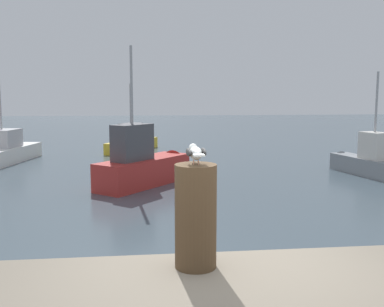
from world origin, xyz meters
The scene contains 5 objects.
mooring_post centered at (-0.23, -0.30, 1.88)m, with size 0.32×0.32×0.81m, color #4C3823.
seagull centered at (-0.23, -0.29, 2.37)m, with size 0.15×0.39×0.14m.
boat_grey centered at (7.21, 11.14, 0.50)m, with size 1.46×3.82×3.61m.
boat_red centered at (-0.42, 10.33, 0.62)m, with size 3.52×3.92×4.28m.
boat_yellow centered at (-0.98, 19.27, 0.45)m, with size 2.93×4.65×3.55m.
Camera 1 is at (-0.62, -3.54, 2.80)m, focal length 40.99 mm.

